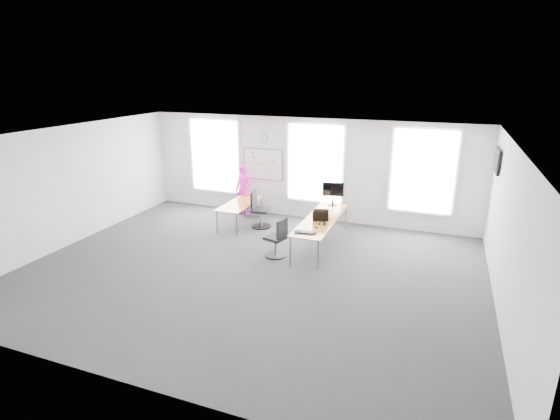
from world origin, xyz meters
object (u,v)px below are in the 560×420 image
at_px(chair_right, 277,240).
at_px(keyboard, 305,233).
at_px(desk_right, 321,220).
at_px(desk_left, 240,205).
at_px(chair_left, 259,212).
at_px(person, 244,191).
at_px(monitor, 333,192).
at_px(headphones, 322,223).

relative_size(chair_right, keyboard, 1.99).
xyz_separation_m(desk_right, desk_left, (-2.60, 0.66, -0.06)).
distance_m(chair_left, person, 1.22).
height_order(person, monitor, person).
height_order(desk_right, chair_right, chair_right).
height_order(chair_left, keyboard, chair_left).
distance_m(chair_left, headphones, 2.47).
distance_m(chair_right, person, 3.34).
bearing_deg(monitor, desk_right, -102.08).
bearing_deg(monitor, headphones, -97.53).
xyz_separation_m(chair_right, person, (-2.09, 2.58, 0.36)).
relative_size(desk_right, chair_right, 3.02).
height_order(desk_right, headphones, headphones).
xyz_separation_m(desk_left, chair_right, (1.82, -1.74, -0.18)).
relative_size(desk_left, chair_right, 1.87).
xyz_separation_m(chair_right, monitor, (0.76, 2.31, 0.68)).
bearing_deg(person, monitor, 2.17).
bearing_deg(keyboard, chair_right, 159.38).
bearing_deg(keyboard, monitor, 71.41).
bearing_deg(monitor, person, 161.60).
xyz_separation_m(desk_right, keyboard, (-0.08, -1.13, 0.06)).
relative_size(chair_right, monitor, 1.49).
xyz_separation_m(keyboard, headphones, (0.23, 0.65, 0.03)).
bearing_deg(headphones, desk_right, 121.21).
height_order(chair_right, headphones, chair_right).
relative_size(desk_left, keyboard, 3.72).
bearing_deg(desk_right, desk_left, 165.75).
distance_m(person, monitor, 2.88).
xyz_separation_m(desk_left, headphones, (2.74, -1.13, 0.16)).
bearing_deg(chair_left, headphones, -124.92).
relative_size(desk_right, monitor, 4.52).
relative_size(desk_left, person, 1.15).
bearing_deg(desk_left, monitor, 12.41).
xyz_separation_m(chair_left, keyboard, (1.93, -1.81, 0.27)).
bearing_deg(desk_right, person, 152.55).
bearing_deg(keyboard, desk_left, 127.53).
distance_m(chair_right, chair_left, 2.16).
height_order(desk_left, chair_left, chair_left).
distance_m(desk_right, headphones, 0.50).
height_order(person, headphones, person).
distance_m(chair_right, keyboard, 0.76).
bearing_deg(person, desk_right, -19.96).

